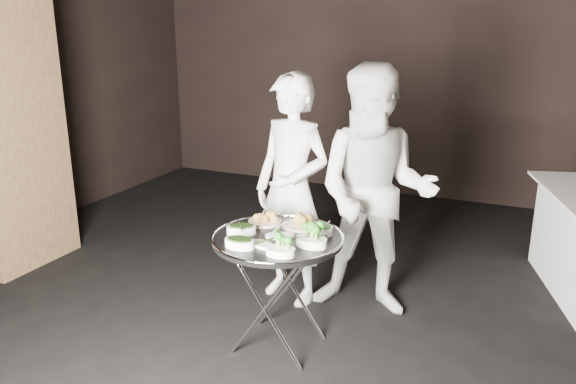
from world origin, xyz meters
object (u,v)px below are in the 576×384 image
at_px(serving_tray, 278,238).
at_px(waiter_right, 375,193).
at_px(waiter_left, 292,190).
at_px(tray_stand, 278,288).

height_order(serving_tray, waiter_right, waiter_right).
relative_size(serving_tray, waiter_left, 0.48).
xyz_separation_m(serving_tray, waiter_right, (0.39, 0.69, 0.13)).
bearing_deg(tray_stand, waiter_right, 60.74).
height_order(tray_stand, serving_tray, serving_tray).
xyz_separation_m(waiter_left, waiter_right, (0.57, 0.05, 0.04)).
distance_m(serving_tray, waiter_right, 0.80).
distance_m(waiter_left, waiter_right, 0.58).
bearing_deg(waiter_left, waiter_right, 19.77).
xyz_separation_m(tray_stand, serving_tray, (0.00, 0.00, 0.32)).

